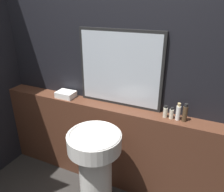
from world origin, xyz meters
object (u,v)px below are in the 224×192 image
(towel_stack, at_px, (66,94))
(mirror, at_px, (120,69))
(conditioner_bottle, at_px, (172,113))
(body_wash_bottle, at_px, (185,113))
(lotion_bottle, at_px, (178,112))
(shampoo_bottle, at_px, (165,112))
(pedestal_sink, at_px, (95,169))

(towel_stack, bearing_deg, mirror, 7.44)
(conditioner_bottle, distance_m, body_wash_bottle, 0.11)
(conditioner_bottle, height_order, lotion_bottle, lotion_bottle)
(shampoo_bottle, bearing_deg, towel_stack, 180.00)
(pedestal_sink, distance_m, lotion_bottle, 0.85)
(body_wash_bottle, bearing_deg, conditioner_bottle, 180.00)
(mirror, distance_m, lotion_bottle, 0.64)
(conditioner_bottle, xyz_separation_m, body_wash_bottle, (0.11, 0.00, 0.03))
(pedestal_sink, relative_size, mirror, 1.07)
(mirror, xyz_separation_m, conditioner_bottle, (0.52, -0.08, -0.31))
(pedestal_sink, height_order, towel_stack, towel_stack)
(body_wash_bottle, bearing_deg, towel_stack, 180.00)
(pedestal_sink, xyz_separation_m, body_wash_bottle, (0.63, 0.44, 0.47))
(lotion_bottle, distance_m, body_wash_bottle, 0.05)
(pedestal_sink, height_order, conditioner_bottle, conditioner_bottle)
(shampoo_bottle, xyz_separation_m, conditioner_bottle, (0.05, 0.00, -0.00))
(pedestal_sink, xyz_separation_m, lotion_bottle, (0.57, 0.44, 0.46))
(conditioner_bottle, bearing_deg, lotion_bottle, 0.00)
(mirror, bearing_deg, body_wash_bottle, -6.83)
(mirror, height_order, towel_stack, mirror)
(mirror, bearing_deg, shampoo_bottle, -9.15)
(lotion_bottle, relative_size, body_wash_bottle, 0.96)
(body_wash_bottle, bearing_deg, mirror, 173.17)
(towel_stack, height_order, shampoo_bottle, shampoo_bottle)
(shampoo_bottle, relative_size, lotion_bottle, 0.71)
(towel_stack, distance_m, conditioner_bottle, 1.09)
(towel_stack, relative_size, lotion_bottle, 1.23)
(shampoo_bottle, xyz_separation_m, body_wash_bottle, (0.16, 0.00, 0.02))
(mirror, height_order, conditioner_bottle, mirror)
(towel_stack, xyz_separation_m, body_wash_bottle, (1.20, 0.00, 0.04))
(shampoo_bottle, relative_size, conditioner_bottle, 1.05)
(towel_stack, relative_size, shampoo_bottle, 1.73)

